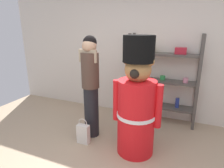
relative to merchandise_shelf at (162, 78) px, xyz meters
The scene contains 5 objects.
back_wall 0.64m from the merchandise_shelf, 153.26° to the left, with size 6.40×0.12×2.60m, color silver.
merchandise_shelf is the anchor object (origin of this frame).
teddy_bear_guard 1.20m from the merchandise_shelf, 98.81° to the right, with size 0.72×0.56×1.73m.
person_shopper 1.44m from the merchandise_shelf, 134.75° to the right, with size 0.30×0.29×1.71m.
shopping_bag 1.80m from the merchandise_shelf, 128.09° to the right, with size 0.20×0.10×0.43m.
Camera 1 is at (0.89, -1.65, 1.81)m, focal length 30.40 mm.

